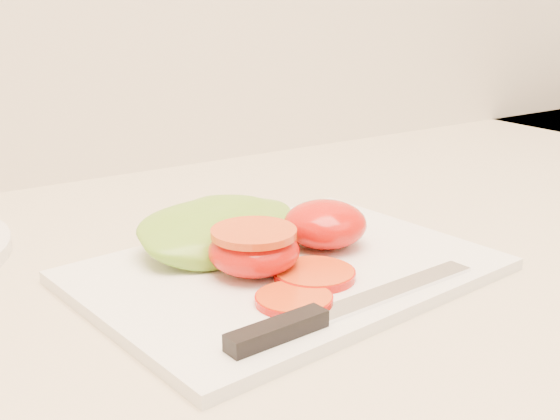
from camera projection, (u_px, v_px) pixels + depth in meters
cutting_board at (287, 270)px, 0.58m from camera, size 0.35×0.27×0.01m
tomato_half_dome at (325, 224)px, 0.62m from camera, size 0.07×0.07×0.04m
tomato_half_cut at (254, 249)px, 0.56m from camera, size 0.07×0.07×0.04m
tomato_slice_0 at (314, 274)px, 0.55m from camera, size 0.06×0.06×0.01m
tomato_slice_1 at (294, 299)px, 0.51m from camera, size 0.06×0.06×0.01m
lettuce_leaf_0 at (225, 230)px, 0.62m from camera, size 0.19×0.14×0.03m
knife at (327, 313)px, 0.48m from camera, size 0.23×0.04×0.01m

